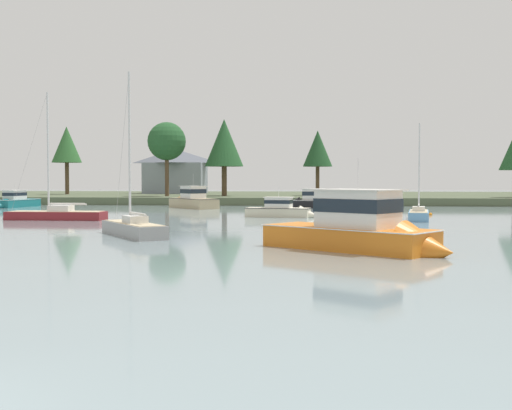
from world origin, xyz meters
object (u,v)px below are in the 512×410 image
cruiser_cream (284,212)px  cruiser_sand (190,203)px  cruiser_black (312,204)px  sailboat_maroon (57,217)px  mooring_buoy_orange (430,215)px  sailboat_skyblue (419,217)px  cruiser_orange (366,236)px  cruiser_teal (14,203)px  sailboat_grey (133,232)px

cruiser_cream → cruiser_sand: bearing=124.1°
cruiser_black → cruiser_sand: bearing=-176.3°
sailboat_maroon → mooring_buoy_orange: bearing=16.6°
sailboat_maroon → sailboat_skyblue: (32.27, 2.68, -0.03)m
cruiser_cream → sailboat_skyblue: sailboat_skyblue is taller
sailboat_maroon → mooring_buoy_orange: size_ratio=27.45×
mooring_buoy_orange → cruiser_orange: bearing=-105.3°
sailboat_maroon → cruiser_cream: bearing=16.0°
sailboat_maroon → mooring_buoy_orange: sailboat_maroon is taller
cruiser_sand → cruiser_teal: size_ratio=1.10×
sailboat_grey → cruiser_orange: (14.17, -7.39, 0.53)m
cruiser_cream → cruiser_teal: cruiser_cream is taller
sailboat_grey → cruiser_sand: size_ratio=1.25×
sailboat_grey → cruiser_teal: (-26.75, 39.63, 0.27)m
cruiser_black → cruiser_cream: cruiser_black is taller
cruiser_sand → cruiser_black: bearing=3.7°
cruiser_black → cruiser_cream: bearing=-97.4°
cruiser_black → cruiser_teal: 38.08m
cruiser_cream → cruiser_sand: cruiser_sand is taller
sailboat_maroon → cruiser_sand: bearing=73.1°
cruiser_sand → cruiser_orange: cruiser_orange is taller
sailboat_skyblue → cruiser_sand: sailboat_skyblue is taller
sailboat_maroon → cruiser_orange: sailboat_maroon is taller
sailboat_skyblue → cruiser_sand: 33.05m
sailboat_grey → cruiser_sand: bearing=95.6°
sailboat_grey → cruiser_black: size_ratio=1.35×
cruiser_cream → cruiser_teal: bearing=152.7°
cruiser_orange → sailboat_grey: bearing=152.4°
cruiser_cream → cruiser_orange: 29.23m
sailboat_grey → mooring_buoy_orange: size_ratio=25.79×
cruiser_sand → cruiser_orange: bearing=-69.1°
cruiser_black → cruiser_sand: 15.27m
sailboat_grey → sailboat_skyblue: 27.71m
cruiser_sand → cruiser_orange: 50.78m
cruiser_cream → mooring_buoy_orange: 15.22m
sailboat_skyblue → sailboat_maroon: bearing=-175.3°
sailboat_maroon → mooring_buoy_orange: 36.15m
cruiser_sand → sailboat_skyblue: bearing=-41.3°
cruiser_teal → cruiser_black: bearing=2.1°
cruiser_cream → cruiser_teal: 39.93m
sailboat_grey → sailboat_maroon: 19.28m
sailboat_grey → mooring_buoy_orange: sailboat_grey is taller
sailboat_grey → sailboat_skyblue: bearing=41.1°
sailboat_skyblue → cruiser_orange: size_ratio=0.90×
sailboat_grey → cruiser_cream: 23.05m
cruiser_black → mooring_buoy_orange: 19.29m
sailboat_grey → sailboat_maroon: size_ratio=0.94×
sailboat_maroon → cruiser_teal: size_ratio=1.46×
cruiser_orange → mooring_buoy_orange: 34.51m
cruiser_orange → cruiser_teal: (-40.92, 47.02, -0.26)m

